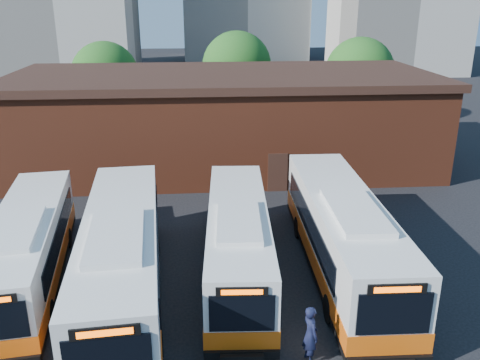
{
  "coord_description": "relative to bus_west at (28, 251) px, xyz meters",
  "views": [
    {
      "loc": [
        -1.57,
        -14.84,
        11.13
      ],
      "look_at": [
        0.23,
        7.86,
        2.98
      ],
      "focal_mm": 38.0,
      "sensor_mm": 36.0,
      "label": 1
    }
  ],
  "objects": [
    {
      "name": "tree_west",
      "position": [
        -1.3,
        27.78,
        3.2
      ],
      "size": [
        6.0,
        6.0,
        7.65
      ],
      "color": "#382314",
      "rests_on": "ground"
    },
    {
      "name": "tree_east",
      "position": [
        21.7,
        26.78,
        3.39
      ],
      "size": [
        6.24,
        6.24,
        7.96
      ],
      "color": "#382314",
      "rests_on": "ground"
    },
    {
      "name": "transit_worker",
      "position": [
        10.45,
        -5.66,
        -0.44
      ],
      "size": [
        0.66,
        0.83,
        2.01
      ],
      "primitive_type": "imported",
      "rotation": [
        0.0,
        0.0,
        1.84
      ],
      "color": "black",
      "rests_on": "ground"
    },
    {
      "name": "bus_west",
      "position": [
        0.0,
        0.0,
        0.0
      ],
      "size": [
        3.83,
        11.86,
        3.18
      ],
      "rotation": [
        0.0,
        0.0,
        0.13
      ],
      "color": "silver",
      "rests_on": "ground"
    },
    {
      "name": "bus_midwest",
      "position": [
        4.0,
        -1.53,
        0.2
      ],
      "size": [
        3.83,
        13.45,
        3.62
      ],
      "rotation": [
        0.0,
        0.0,
        0.08
      ],
      "color": "silver",
      "rests_on": "ground"
    },
    {
      "name": "tree_mid",
      "position": [
        10.7,
        29.78,
        3.63
      ],
      "size": [
        6.56,
        6.56,
        8.36
      ],
      "color": "#382314",
      "rests_on": "ground"
    },
    {
      "name": "depot_building",
      "position": [
        8.7,
        15.78,
        1.81
      ],
      "size": [
        28.6,
        12.6,
        6.4
      ],
      "color": "maroon",
      "rests_on": "ground"
    },
    {
      "name": "bus_east",
      "position": [
        12.96,
        -0.11,
        0.19
      ],
      "size": [
        3.06,
        13.29,
        3.6
      ],
      "rotation": [
        0.0,
        0.0,
        -0.02
      ],
      "color": "silver",
      "rests_on": "ground"
    },
    {
      "name": "ground",
      "position": [
        8.7,
        -4.22,
        -1.45
      ],
      "size": [
        220.0,
        220.0,
        0.0
      ],
      "primitive_type": "plane",
      "color": "black"
    },
    {
      "name": "bus_mideast",
      "position": [
        8.55,
        -0.05,
        0.02
      ],
      "size": [
        3.08,
        11.97,
        3.23
      ],
      "rotation": [
        0.0,
        0.0,
        -0.05
      ],
      "color": "silver",
      "rests_on": "ground"
    }
  ]
}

